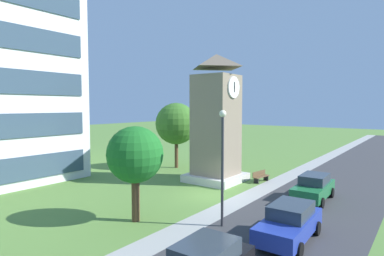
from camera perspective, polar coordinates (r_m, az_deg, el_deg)
ground_plane at (r=22.77m, az=3.36°, el=-11.95°), size 160.00×160.00×0.00m
street_asphalt at (r=20.10m, az=19.76°, el=-14.34°), size 120.00×7.20×0.01m
kerb_strip at (r=21.70m, az=8.29°, el=-12.78°), size 120.00×1.60×0.01m
clock_tower at (r=26.41m, az=4.32°, el=0.53°), size 4.22×4.22×10.44m
park_bench at (r=27.20m, az=12.11°, el=-8.40°), size 1.85×0.75×0.88m
street_lamp at (r=16.47m, az=5.45°, el=-4.83°), size 0.36×0.36×6.02m
tree_near_tower at (r=32.17m, az=-2.81°, el=0.76°), size 4.18×4.18×6.56m
tree_by_building at (r=17.42m, az=-10.10°, el=-4.79°), size 3.05×3.05×5.16m
parked_car_blue at (r=16.07m, az=16.99°, el=-15.73°), size 4.71×2.11×1.69m
parked_car_green at (r=22.97m, az=20.85°, el=-9.84°), size 4.63×2.04×1.69m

